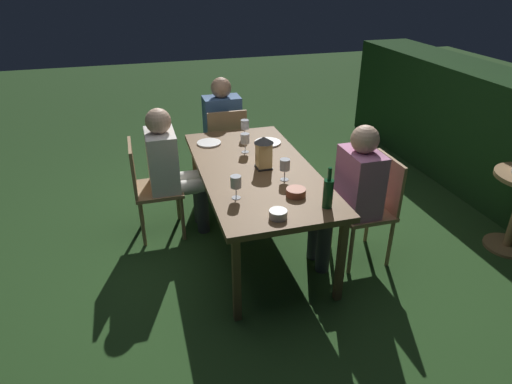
# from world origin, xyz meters

# --- Properties ---
(ground_plane) EXTENTS (16.00, 16.00, 0.00)m
(ground_plane) POSITION_xyz_m (0.00, 0.00, 0.00)
(ground_plane) COLOR #26471E
(dining_table) EXTENTS (1.83, 0.89, 0.72)m
(dining_table) POSITION_xyz_m (0.00, 0.00, 0.67)
(dining_table) COLOR brown
(dining_table) RESTS_ON ground
(chair_side_left_a) EXTENTS (0.42, 0.40, 0.87)m
(chair_side_left_a) POSITION_xyz_m (-0.41, -0.84, 0.49)
(chair_side_left_a) COLOR #9E7A51
(chair_side_left_a) RESTS_ON ground
(person_in_cream) EXTENTS (0.38, 0.47, 1.15)m
(person_in_cream) POSITION_xyz_m (-0.41, -0.64, 0.64)
(person_in_cream) COLOR white
(person_in_cream) RESTS_ON ground
(chair_side_right_b) EXTENTS (0.42, 0.40, 0.87)m
(chair_side_right_b) POSITION_xyz_m (0.41, 0.84, 0.49)
(chair_side_right_b) COLOR #9E7A51
(chair_side_right_b) RESTS_ON ground
(person_in_pink) EXTENTS (0.38, 0.47, 1.15)m
(person_in_pink) POSITION_xyz_m (0.41, 0.64, 0.64)
(person_in_pink) COLOR #C675A3
(person_in_pink) RESTS_ON ground
(chair_head_near) EXTENTS (0.40, 0.42, 0.87)m
(chair_head_near) POSITION_xyz_m (-1.16, 0.00, 0.49)
(chair_head_near) COLOR #9E7A51
(chair_head_near) RESTS_ON ground
(person_in_blue) EXTENTS (0.48, 0.38, 1.15)m
(person_in_blue) POSITION_xyz_m (-1.36, 0.00, 0.64)
(person_in_blue) COLOR #426699
(person_in_blue) RESTS_ON ground
(lantern_centerpiece) EXTENTS (0.15, 0.15, 0.27)m
(lantern_centerpiece) POSITION_xyz_m (0.01, 0.06, 0.87)
(lantern_centerpiece) COLOR black
(lantern_centerpiece) RESTS_ON dining_table
(green_bottle_on_table) EXTENTS (0.07, 0.07, 0.29)m
(green_bottle_on_table) POSITION_xyz_m (0.73, 0.29, 0.83)
(green_bottle_on_table) COLOR #144723
(green_bottle_on_table) RESTS_ON dining_table
(wine_glass_a) EXTENTS (0.08, 0.08, 0.17)m
(wine_glass_a) POSITION_xyz_m (0.44, -0.27, 0.84)
(wine_glass_a) COLOR silver
(wine_glass_a) RESTS_ON dining_table
(wine_glass_b) EXTENTS (0.08, 0.08, 0.17)m
(wine_glass_b) POSITION_xyz_m (-0.69, 0.09, 0.84)
(wine_glass_b) COLOR silver
(wine_glass_b) RESTS_ON dining_table
(wine_glass_c) EXTENTS (0.08, 0.08, 0.17)m
(wine_glass_c) POSITION_xyz_m (0.26, 0.15, 0.84)
(wine_glass_c) COLOR silver
(wine_glass_c) RESTS_ON dining_table
(wine_glass_d) EXTENTS (0.08, 0.08, 0.17)m
(wine_glass_d) POSITION_xyz_m (-0.34, 0.00, 0.84)
(wine_glass_d) COLOR silver
(wine_glass_d) RESTS_ON dining_table
(plate_a) EXTENTS (0.22, 0.22, 0.01)m
(plate_a) POSITION_xyz_m (-0.62, -0.26, 0.73)
(plate_a) COLOR white
(plate_a) RESTS_ON dining_table
(plate_b) EXTENTS (0.24, 0.24, 0.01)m
(plate_b) POSITION_xyz_m (-0.49, 0.25, 0.73)
(plate_b) COLOR silver
(plate_b) RESTS_ON dining_table
(bowl_olives) EXTENTS (0.14, 0.14, 0.05)m
(bowl_olives) POSITION_xyz_m (0.52, 0.14, 0.75)
(bowl_olives) COLOR #9E5138
(bowl_olives) RESTS_ON dining_table
(bowl_bread) EXTENTS (0.12, 0.12, 0.05)m
(bowl_bread) POSITION_xyz_m (0.77, -0.07, 0.75)
(bowl_bread) COLOR silver
(bowl_bread) RESTS_ON dining_table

